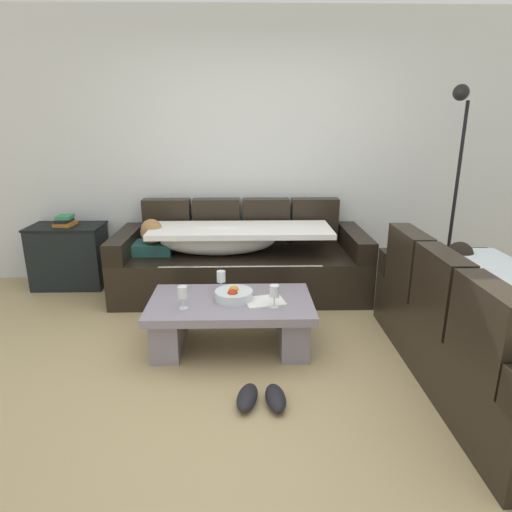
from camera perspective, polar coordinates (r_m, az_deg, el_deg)
name	(u,v)px	position (r m, az deg, el deg)	size (l,w,h in m)	color
ground_plane	(266,383)	(2.99, 1.27, -16.18)	(14.00, 14.00, 0.00)	tan
back_wall	(257,151)	(4.66, 0.14, 13.51)	(9.00, 0.10, 2.70)	silver
couch_along_wall	(237,260)	(4.32, -2.46, -0.57)	(2.40, 0.92, 0.88)	black
couch_near_window	(488,332)	(3.24, 27.90, -8.72)	(0.92, 2.03, 0.88)	black
coffee_table	(231,318)	(3.31, -3.27, -8.01)	(1.20, 0.68, 0.38)	gray
fruit_bowl	(234,295)	(3.24, -2.91, -5.05)	(0.28, 0.28, 0.10)	silver
wine_glass_near_left	(183,293)	(3.10, -9.51, -4.80)	(0.07, 0.07, 0.17)	silver
wine_glass_near_right	(274,292)	(3.08, 2.39, -4.71)	(0.07, 0.07, 0.17)	silver
wine_glass_far_back	(221,277)	(3.37, -4.55, -2.79)	(0.07, 0.07, 0.17)	silver
open_magazine	(265,301)	(3.21, 1.12, -5.90)	(0.28, 0.21, 0.01)	white
side_cabinet	(70,256)	(4.89, -23.06, 0.02)	(0.72, 0.44, 0.64)	black
book_stack_on_cabinet	(65,221)	(4.80, -23.57, 4.20)	(0.19, 0.22, 0.10)	#B76623
floor_lamp	(454,180)	(4.53, 24.33, 8.95)	(0.33, 0.31, 1.95)	black
pair_of_shoes	(261,398)	(2.78, 0.71, -17.91)	(0.33, 0.29, 0.09)	black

